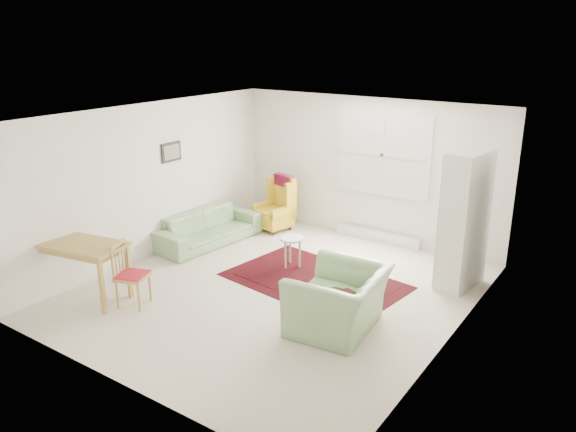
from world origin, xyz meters
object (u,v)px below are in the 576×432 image
Objects in this scene: sofa at (208,222)px; armchair at (339,295)px; stool at (292,252)px; wingback_chair at (274,204)px; coffee_table at (338,315)px; cabinet at (465,221)px; desk at (82,270)px; desk_chair at (132,275)px.

armchair reaches higher than sofa.
stool is at bearing -135.34° from armchair.
armchair is at bearing -29.25° from wingback_chair.
wingback_chair is 1.80× the size of coffee_table.
coffee_table is at bearing -101.56° from cabinet.
armchair is at bearing 20.30° from desk.
armchair is 0.93× the size of desk.
coffee_table is 0.64× the size of desk_chair.
desk_chair is (-2.60, -1.00, -0.02)m from armchair.
stool is (-1.56, 1.28, -0.21)m from armchair.
cabinet is 4.67m from desk_chair.
sofa is 1.81m from stool.
desk_chair is (0.76, 0.24, 0.04)m from desk.
wingback_chair is at bearing -178.05° from cabinet.
wingback_chair reaches higher than desk_chair.
coffee_table is at bearing 19.88° from armchair.
desk_chair is (0.76, -2.33, 0.05)m from sofa.
desk_chair is (0.21, -3.54, -0.06)m from wingback_chair.
desk_chair is at bearing -114.56° from stool.
desk is (-0.55, -3.78, -0.10)m from wingback_chair.
sofa reaches higher than stool.
wingback_chair is (-2.81, 2.54, 0.05)m from armchair.
desk_chair is at bearing -73.85° from wingback_chair.
armchair is 1.17× the size of wingback_chair.
sofa is 1.33m from wingback_chair.
armchair reaches higher than desk.
armchair is at bearing -105.73° from sofa.
coffee_table is at bearing -106.60° from sofa.
wingback_chair is at bearing 137.51° from coffee_table.
stool is at bearing -44.95° from desk_chair.
armchair is at bearing -89.32° from desk_chair.
coffee_table is 2.44m from cabinet.
cabinet is at bearing -73.74° from sofa.
stool is at bearing -152.36° from cabinet.
coffee_table is at bearing 18.99° from desk.
wingback_chair is at bearing 134.87° from stool.
stool is 0.39× the size of desk.
armchair reaches higher than desk_chair.
wingback_chair reaches higher than coffee_table.
wingback_chair reaches higher than desk.
cabinet reaches higher than coffee_table.
cabinet is 1.55× the size of desk.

